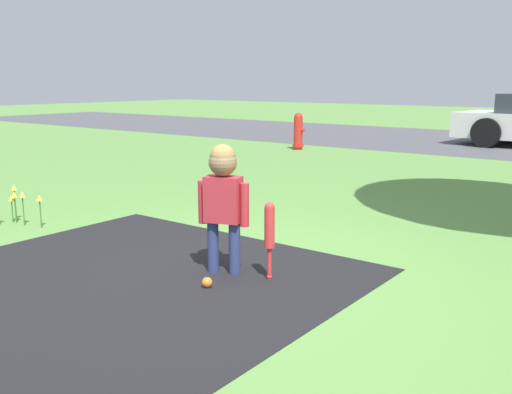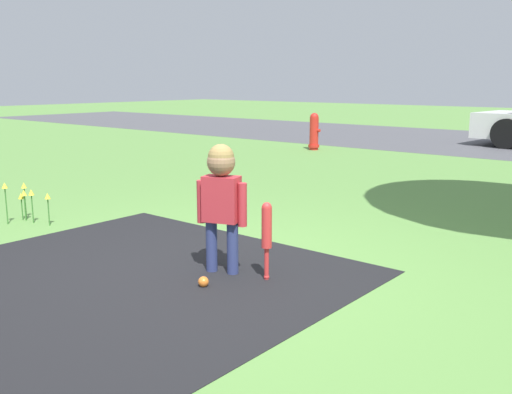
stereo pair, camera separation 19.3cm
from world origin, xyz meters
name	(u,v)px [view 2 (the right image)]	position (x,y,z in m)	size (l,w,h in m)	color
ground_plane	(205,273)	(0.00, 0.00, 0.00)	(60.00, 60.00, 0.00)	#5B8C42
child	(221,190)	(0.08, 0.10, 0.64)	(0.38, 0.23, 0.98)	navy
baseball_bat	(267,230)	(0.44, 0.19, 0.38)	(0.08, 0.08, 0.58)	red
sports_ball	(203,282)	(0.19, -0.21, 0.04)	(0.08, 0.08, 0.08)	orange
fire_hydrant	(314,132)	(-3.83, 7.12, 0.38)	(0.26, 0.23, 0.78)	red
flower_bed	(25,194)	(-2.55, -0.03, 0.30)	(0.53, 0.31, 0.43)	#38702D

